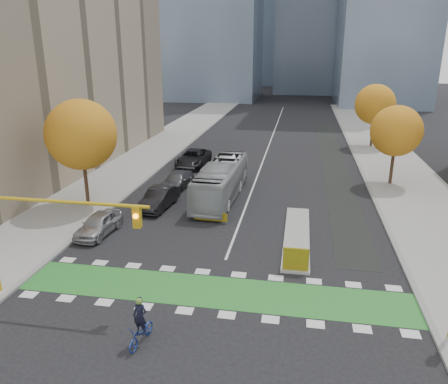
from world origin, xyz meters
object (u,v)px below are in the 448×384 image
at_px(cyclist, 141,329).
at_px(parked_car_b, 159,198).
at_px(bus, 221,181).
at_px(parked_car_d, 193,158).
at_px(tree_east_far, 375,104).
at_px(parked_car_a, 99,224).
at_px(hazard_board, 296,259).
at_px(tree_east_near, 396,131).
at_px(traffic_signal_west, 36,222).
at_px(tree_west, 81,135).
at_px(parked_car_c, 177,181).

relative_size(cyclist, parked_car_b, 0.46).
relative_size(bus, parked_car_d, 1.81).
relative_size(tree_east_far, parked_car_a, 1.80).
xyz_separation_m(hazard_board, parked_car_a, (-12.82, 2.99, -0.08)).
relative_size(tree_east_near, cyclist, 3.29).
relative_size(parked_car_a, parked_car_d, 0.71).
xyz_separation_m(hazard_board, parked_car_d, (-10.97, 21.22, 0.03)).
distance_m(traffic_signal_west, parked_car_d, 26.15).
distance_m(tree_west, tree_east_near, 26.01).
relative_size(traffic_signal_west, parked_car_d, 1.43).
height_order(bus, parked_car_a, bus).
height_order(tree_west, tree_east_far, tree_west).
relative_size(parked_car_a, parked_car_b, 0.91).
relative_size(tree_west, bus, 0.76).
bearing_deg(traffic_signal_west, tree_west, 108.02).
distance_m(tree_east_far, traffic_signal_west, 43.61).
height_order(tree_west, cyclist, tree_west).
height_order(tree_east_far, parked_car_a, tree_east_far).
distance_m(parked_car_a, parked_car_d, 18.33).
relative_size(tree_east_far, bus, 0.71).
height_order(parked_car_b, parked_car_c, parked_car_b).
distance_m(tree_east_far, bus, 27.02).
xyz_separation_m(tree_west, parked_car_a, (3.18, -4.81, -4.89)).
bearing_deg(cyclist, parked_car_b, 115.27).
relative_size(hazard_board, bus, 0.13).
height_order(tree_east_near, bus, tree_east_near).
bearing_deg(bus, traffic_signal_west, -107.14).
xyz_separation_m(tree_east_far, parked_car_a, (-21.32, -30.81, -4.52)).
distance_m(tree_west, parked_car_b, 7.36).
relative_size(parked_car_a, parked_car_c, 0.89).
xyz_separation_m(cyclist, parked_car_c, (-4.41, 20.67, -0.02)).
distance_m(parked_car_a, parked_car_b, 5.94).
bearing_deg(hazard_board, bus, 118.53).
height_order(tree_west, traffic_signal_west, tree_west).
xyz_separation_m(tree_east_near, parked_car_a, (-20.82, -14.81, -4.14)).
height_order(tree_east_far, traffic_signal_west, tree_east_far).
bearing_deg(tree_east_near, parked_car_a, -144.56).
xyz_separation_m(hazard_board, tree_east_near, (8.00, 17.80, 4.06)).
xyz_separation_m(traffic_signal_west, cyclist, (5.80, -2.50, -3.32)).
distance_m(cyclist, parked_car_b, 16.27).
height_order(hazard_board, cyclist, cyclist).
bearing_deg(tree_west, parked_car_a, -56.53).
bearing_deg(parked_car_c, traffic_signal_west, -88.29).
distance_m(hazard_board, parked_car_d, 23.89).
height_order(traffic_signal_west, parked_car_c, traffic_signal_west).
relative_size(traffic_signal_west, bus, 0.79).
relative_size(hazard_board, tree_east_far, 0.18).
distance_m(tree_west, cyclist, 18.62).
distance_m(hazard_board, parked_car_c, 17.09).
bearing_deg(tree_east_near, tree_east_far, 88.21).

